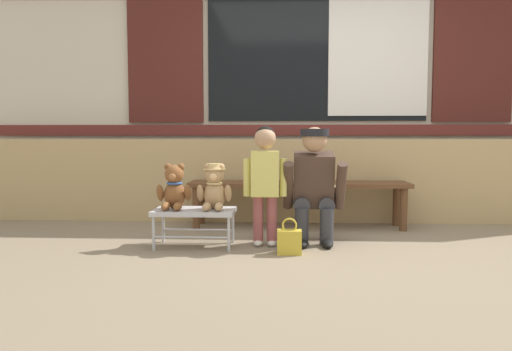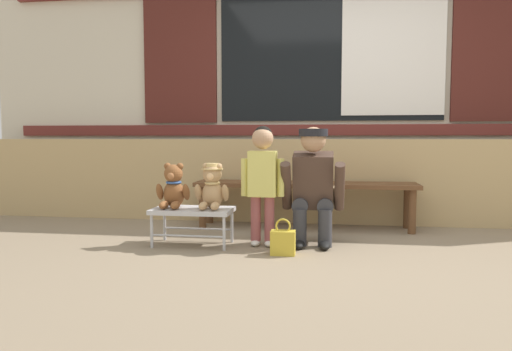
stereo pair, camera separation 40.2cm
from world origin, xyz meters
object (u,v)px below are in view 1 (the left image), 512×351
Objects in this scene: wooden_bench_long at (298,189)px; teddy_bear_with_hat at (214,188)px; child_standing at (265,172)px; adult_crouching at (315,185)px; handbag_on_ground at (289,241)px; small_display_bench at (194,213)px; teddy_bear_plain at (174,188)px.

teddy_bear_with_hat is at bearing -128.28° from wooden_bench_long.
child_standing is 1.01× the size of adult_crouching.
adult_crouching reaches higher than handbag_on_ground.
small_display_bench is 1.76× the size of teddy_bear_plain.
small_display_bench is (-0.85, -0.88, -0.11)m from wooden_bench_long.
adult_crouching reaches higher than wooden_bench_long.
child_standing reaches higher than teddy_bear_plain.
wooden_bench_long is 1.23m from small_display_bench.
small_display_bench reaches higher than handbag_on_ground.
teddy_bear_with_hat is 0.42m from child_standing.
teddy_bear_plain is 1.14m from adult_crouching.
child_standing reaches higher than teddy_bear_with_hat.
teddy_bear_with_hat is at bearing 0.77° from small_display_bench.
wooden_bench_long is at bearing 70.24° from child_standing.
handbag_on_ground is (0.19, -0.27, -0.50)m from child_standing.
child_standing reaches higher than handbag_on_ground.
handbag_on_ground is at bearing -95.42° from wooden_bench_long.
child_standing reaches higher than adult_crouching.
child_standing is 0.44m from adult_crouching.
teddy_bear_plain is (-1.01, -0.88, 0.09)m from wooden_bench_long.
teddy_bear_with_hat is at bearing -167.53° from adult_crouching.
teddy_bear_with_hat is 0.38× the size of child_standing.
small_display_bench is 0.25m from teddy_bear_plain.
teddy_bear_plain reaches higher than small_display_bench.
adult_crouching reaches higher than teddy_bear_plain.
teddy_bear_plain reaches higher than wooden_bench_long.
wooden_bench_long is 1.13m from handbag_on_ground.
child_standing is at bearing -163.64° from adult_crouching.
child_standing is (0.40, 0.06, 0.12)m from teddy_bear_with_hat.
small_display_bench is at bearing -134.10° from wooden_bench_long.
teddy_bear_plain is at bearing -170.98° from adult_crouching.
child_standing is (0.72, 0.06, 0.13)m from teddy_bear_plain.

